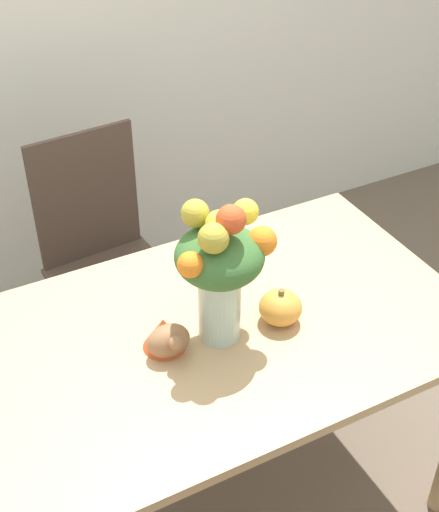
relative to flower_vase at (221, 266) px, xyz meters
name	(u,v)px	position (x,y,z in m)	size (l,w,h in m)	color
ground_plane	(202,504)	(-0.05, 0.03, -1.00)	(12.00, 12.00, 0.00)	brown
dining_table	(199,361)	(-0.05, 0.03, -0.33)	(1.51, 0.84, 0.77)	tan
flower_vase	(221,266)	(0.00, 0.00, 0.00)	(0.28, 0.23, 0.42)	#B2CCBC
pumpkin	(280,307)	(0.17, -0.03, -0.18)	(0.12, 0.12, 0.11)	gold
turkey_figurine	(166,336)	(-0.15, 0.01, -0.18)	(0.12, 0.15, 0.09)	#936642
dining_chair_near_window	(106,260)	(-0.05, 0.82, -0.51)	(0.45, 0.45, 0.96)	#47382D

